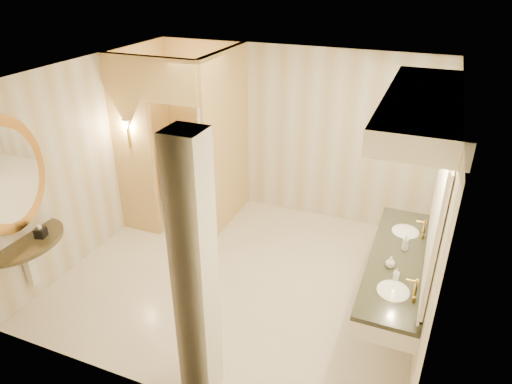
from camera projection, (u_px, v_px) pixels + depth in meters
floor at (243, 275)px, 6.16m from camera, size 4.50×4.50×0.00m
ceiling at (239, 74)px, 4.93m from camera, size 4.50×4.50×0.00m
wall_back at (292, 134)px, 7.19m from camera, size 4.50×0.02×2.70m
wall_front at (148, 282)px, 3.89m from camera, size 4.50×0.02×2.70m
wall_left at (92, 159)px, 6.29m from camera, size 0.02×4.00×2.70m
wall_right at (437, 221)px, 4.79m from camera, size 0.02×4.00×2.70m
toilet_closet at (197, 144)px, 6.70m from camera, size 1.50×1.55×2.70m
wall_sconce at (127, 126)px, 6.36m from camera, size 0.14×0.14×0.42m
vanity at (413, 198)px, 4.66m from camera, size 0.75×2.40×2.09m
console_shelf at (11, 204)px, 5.12m from camera, size 1.06×1.06×1.98m
pillar at (195, 278)px, 3.94m from camera, size 0.31×0.31×2.70m
tissue_box at (41, 233)px, 5.37m from camera, size 0.14×0.14×0.12m
toilet at (224, 184)px, 7.79m from camera, size 0.60×0.83×0.77m
soap_bottle_a at (396, 274)px, 4.65m from camera, size 0.06×0.06×0.12m
soap_bottle_b at (390, 262)px, 4.83m from camera, size 0.11×0.11×0.13m
soap_bottle_c at (406, 242)px, 5.11m from camera, size 0.10×0.10×0.20m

